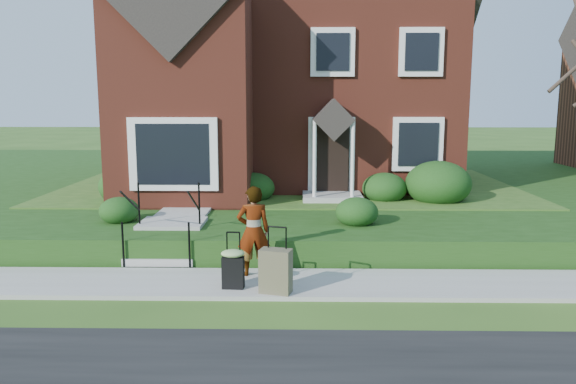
{
  "coord_description": "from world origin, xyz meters",
  "views": [
    {
      "loc": [
        0.26,
        -9.72,
        3.32
      ],
      "look_at": [
        0.05,
        2.0,
        1.39
      ],
      "focal_mm": 35.0,
      "sensor_mm": 36.0,
      "label": 1
    }
  ],
  "objects_px": {
    "woman": "(253,231)",
    "suitcase_olive": "(276,271)",
    "suitcase_black": "(233,267)",
    "front_steps": "(168,235)"
  },
  "relations": [
    {
      "from": "woman",
      "to": "suitcase_black",
      "type": "distance_m",
      "value": 0.93
    },
    {
      "from": "woman",
      "to": "suitcase_olive",
      "type": "relative_size",
      "value": 1.48
    },
    {
      "from": "woman",
      "to": "suitcase_olive",
      "type": "bearing_deg",
      "value": 104.11
    },
    {
      "from": "front_steps",
      "to": "woman",
      "type": "relative_size",
      "value": 1.2
    },
    {
      "from": "suitcase_olive",
      "to": "suitcase_black",
      "type": "bearing_deg",
      "value": 178.67
    },
    {
      "from": "front_steps",
      "to": "woman",
      "type": "distance_m",
      "value": 2.47
    },
    {
      "from": "front_steps",
      "to": "suitcase_black",
      "type": "distance_m",
      "value": 2.75
    },
    {
      "from": "suitcase_olive",
      "to": "front_steps",
      "type": "bearing_deg",
      "value": 149.91
    },
    {
      "from": "woman",
      "to": "suitcase_black",
      "type": "height_order",
      "value": "woman"
    },
    {
      "from": "suitcase_black",
      "to": "suitcase_olive",
      "type": "relative_size",
      "value": 0.87
    }
  ]
}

